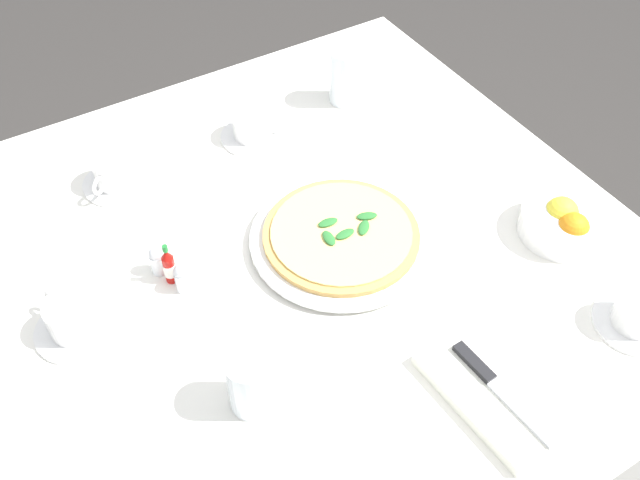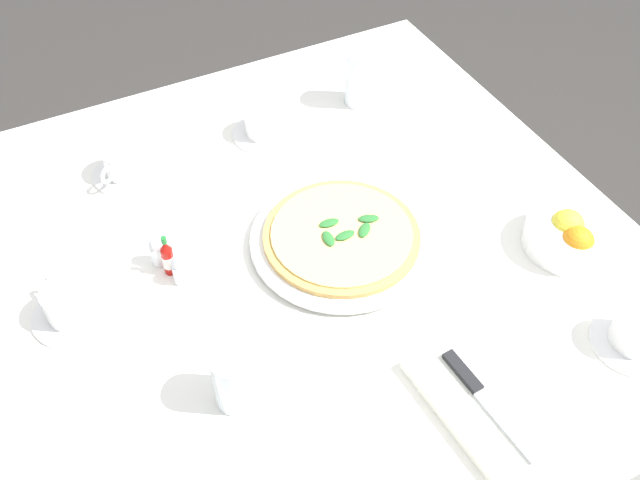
{
  "view_description": "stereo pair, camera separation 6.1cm",
  "coord_description": "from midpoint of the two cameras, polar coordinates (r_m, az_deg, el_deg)",
  "views": [
    {
      "loc": [
        0.72,
        -0.39,
        1.66
      ],
      "look_at": [
        0.01,
        0.04,
        0.77
      ],
      "focal_mm": 39.88,
      "sensor_mm": 36.0,
      "label": 1
    },
    {
      "loc": [
        0.75,
        -0.34,
        1.66
      ],
      "look_at": [
        0.01,
        0.04,
        0.77
      ],
      "focal_mm": 39.88,
      "sensor_mm": 36.0,
      "label": 2
    }
  ],
  "objects": [
    {
      "name": "citrus_bowl",
      "position": [
        1.29,
        17.71,
        1.33
      ],
      "size": [
        0.15,
        0.15,
        0.07
      ],
      "color": "white",
      "rests_on": "dining_table"
    },
    {
      "name": "dining_table",
      "position": [
        1.32,
        -2.91,
        -4.78
      ],
      "size": [
        1.14,
        1.14,
        0.75
      ],
      "color": "white",
      "rests_on": "ground_plane"
    },
    {
      "name": "coffee_cup_back_corner",
      "position": [
        1.17,
        -20.7,
        -6.02
      ],
      "size": [
        0.13,
        0.13,
        0.06
      ],
      "color": "white",
      "rests_on": "dining_table"
    },
    {
      "name": "water_glass_right_edge",
      "position": [
        1.02,
        -7.33,
        -11.56
      ],
      "size": [
        0.07,
        0.07,
        0.1
      ],
      "color": "white",
      "rests_on": "dining_table"
    },
    {
      "name": "salt_shaker",
      "position": [
        1.18,
        -12.43,
        -3.09
      ],
      "size": [
        0.03,
        0.03,
        0.06
      ],
      "color": "white",
      "rests_on": "dining_table"
    },
    {
      "name": "pepper_shaker",
      "position": [
        1.21,
        -14.3,
        -1.7
      ],
      "size": [
        0.03,
        0.03,
        0.06
      ],
      "color": "white",
      "rests_on": "dining_table"
    },
    {
      "name": "pizza_plate",
      "position": [
        1.23,
        0.28,
        0.03
      ],
      "size": [
        0.32,
        0.32,
        0.02
      ],
      "color": "white",
      "rests_on": "dining_table"
    },
    {
      "name": "water_glass_center_back",
      "position": [
        1.52,
        0.84,
        12.72
      ],
      "size": [
        0.06,
        0.06,
        0.12
      ],
      "color": "white",
      "rests_on": "dining_table"
    },
    {
      "name": "coffee_cup_far_left",
      "position": [
        1.44,
        -6.64,
        9.04
      ],
      "size": [
        0.13,
        0.13,
        0.06
      ],
      "color": "white",
      "rests_on": "dining_table"
    },
    {
      "name": "hot_sauce_bottle",
      "position": [
        1.19,
        -13.45,
        -2.1
      ],
      "size": [
        0.02,
        0.02,
        0.08
      ],
      "color": "#B7140F",
      "rests_on": "dining_table"
    },
    {
      "name": "dinner_knife",
      "position": [
        1.06,
        12.5,
        -11.52
      ],
      "size": [
        0.2,
        0.03,
        0.01
      ],
      "rotation": [
        0.0,
        0.0,
        0.07
      ],
      "color": "silver",
      "rests_on": "napkin_folded"
    },
    {
      "name": "coffee_cup_left_edge",
      "position": [
        1.2,
        22.98,
        -5.38
      ],
      "size": [
        0.13,
        0.13,
        0.07
      ],
      "color": "white",
      "rests_on": "dining_table"
    },
    {
      "name": "pizza",
      "position": [
        1.22,
        0.3,
        0.48
      ],
      "size": [
        0.27,
        0.27,
        0.02
      ],
      "color": "tan",
      "rests_on": "pizza_plate"
    },
    {
      "name": "coffee_cup_near_left",
      "position": [
        1.39,
        -17.38,
        5.16
      ],
      "size": [
        0.13,
        0.13,
        0.06
      ],
      "color": "white",
      "rests_on": "dining_table"
    },
    {
      "name": "napkin_folded",
      "position": [
        1.07,
        12.28,
        -11.81
      ],
      "size": [
        0.23,
        0.14,
        0.02
      ],
      "rotation": [
        0.0,
        0.0,
        0.06
      ],
      "color": "white",
      "rests_on": "dining_table"
    },
    {
      "name": "ground_plane",
      "position": [
        1.85,
        -2.17,
        -16.61
      ],
      "size": [
        8.0,
        8.0,
        0.0
      ],
      "primitive_type": "plane",
      "color": "#33302D"
    }
  ]
}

